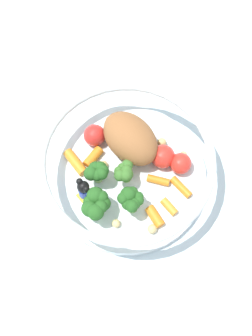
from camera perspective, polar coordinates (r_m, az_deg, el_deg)
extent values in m
plane|color=silver|center=(0.64, 0.27, 0.21)|extent=(2.40, 2.40, 0.00)
cylinder|color=white|center=(0.63, 0.00, -1.02)|extent=(0.20, 0.20, 0.01)
torus|color=white|center=(0.58, 0.00, 0.88)|extent=(0.21, 0.21, 0.01)
ellipsoid|color=#935B33|center=(0.62, 0.66, 3.31)|extent=(0.09, 0.09, 0.05)
cylinder|color=#8EB766|center=(0.62, -0.07, -0.96)|extent=(0.01, 0.01, 0.02)
sphere|color=#386B28|center=(0.60, -0.18, -0.84)|extent=(0.02, 0.02, 0.02)
sphere|color=#386B28|center=(0.60, 0.40, -0.74)|extent=(0.02, 0.02, 0.02)
sphere|color=#386B28|center=(0.60, 0.51, -0.30)|extent=(0.01, 0.01, 0.01)
sphere|color=#386B28|center=(0.60, 0.35, -0.08)|extent=(0.01, 0.01, 0.01)
sphere|color=#386B28|center=(0.60, 0.16, 0.33)|extent=(0.01, 0.01, 0.01)
sphere|color=#386B28|center=(0.60, -0.42, 0.03)|extent=(0.01, 0.01, 0.01)
sphere|color=#386B28|center=(0.60, -0.79, -0.36)|extent=(0.01, 0.01, 0.01)
sphere|color=#386B28|center=(0.60, -0.66, -0.83)|extent=(0.01, 0.01, 0.01)
cylinder|color=#7FAD5B|center=(0.60, 0.70, -4.22)|extent=(0.01, 0.01, 0.02)
sphere|color=#23561E|center=(0.58, 0.65, -4.27)|extent=(0.01, 0.01, 0.01)
sphere|color=#23561E|center=(0.58, 0.98, -4.00)|extent=(0.01, 0.01, 0.01)
sphere|color=#23561E|center=(0.58, 1.40, -3.62)|extent=(0.01, 0.01, 0.01)
sphere|color=#23561E|center=(0.58, 1.38, -3.24)|extent=(0.01, 0.01, 0.01)
sphere|color=#23561E|center=(0.59, 0.70, -2.74)|extent=(0.01, 0.01, 0.01)
sphere|color=#23561E|center=(0.58, 0.27, -3.03)|extent=(0.02, 0.02, 0.02)
sphere|color=#23561E|center=(0.58, 0.12, -3.45)|extent=(0.01, 0.01, 0.01)
sphere|color=#23561E|center=(0.58, 0.20, -4.01)|extent=(0.01, 0.01, 0.01)
cylinder|color=#7FAD5B|center=(0.62, -3.15, -0.98)|extent=(0.01, 0.01, 0.02)
sphere|color=#23561E|center=(0.60, -3.29, -0.78)|extent=(0.01, 0.01, 0.01)
sphere|color=#23561E|center=(0.60, -2.74, -0.63)|extent=(0.02, 0.02, 0.02)
sphere|color=#23561E|center=(0.60, -2.60, -0.30)|extent=(0.01, 0.01, 0.01)
sphere|color=#23561E|center=(0.60, -2.94, -0.04)|extent=(0.02, 0.02, 0.02)
sphere|color=#23561E|center=(0.60, -3.41, -0.08)|extent=(0.02, 0.02, 0.02)
sphere|color=#23561E|center=(0.60, -3.68, -0.22)|extent=(0.01, 0.01, 0.01)
sphere|color=#23561E|center=(0.60, -3.93, -0.62)|extent=(0.02, 0.02, 0.02)
cylinder|color=#7FAD5B|center=(0.60, -3.13, -4.71)|extent=(0.01, 0.01, 0.02)
sphere|color=#23561E|center=(0.58, -3.41, -4.95)|extent=(0.02, 0.02, 0.02)
sphere|color=#23561E|center=(0.58, -2.83, -4.34)|extent=(0.02, 0.02, 0.02)
sphere|color=#23561E|center=(0.59, -2.54, -3.97)|extent=(0.02, 0.02, 0.02)
sphere|color=#23561E|center=(0.58, -2.77, -3.28)|extent=(0.02, 0.02, 0.02)
sphere|color=#23561E|center=(0.59, -3.43, -3.10)|extent=(0.02, 0.02, 0.02)
sphere|color=#23561E|center=(0.59, -4.14, -3.76)|extent=(0.01, 0.01, 0.01)
sphere|color=#23561E|center=(0.58, -4.09, -4.54)|extent=(0.02, 0.02, 0.02)
cube|color=yellow|center=(0.62, -4.62, -2.98)|extent=(0.02, 0.02, 0.00)
cylinder|color=#1933B2|center=(0.61, -4.70, -2.62)|extent=(0.02, 0.02, 0.02)
sphere|color=black|center=(0.59, -4.81, -2.10)|extent=(0.01, 0.01, 0.01)
sphere|color=black|center=(0.59, -4.47, -2.36)|extent=(0.01, 0.01, 0.01)
sphere|color=black|center=(0.59, -5.23, -1.51)|extent=(0.01, 0.01, 0.01)
cylinder|color=orange|center=(0.63, -5.69, 0.65)|extent=(0.03, 0.03, 0.01)
cylinder|color=orange|center=(0.62, 3.61, -1.37)|extent=(0.01, 0.03, 0.01)
cylinder|color=orange|center=(0.62, 6.17, -2.15)|extent=(0.03, 0.03, 0.01)
cylinder|color=orange|center=(0.60, 3.24, -5.44)|extent=(0.03, 0.03, 0.01)
cylinder|color=orange|center=(0.61, 4.84, -4.33)|extent=(0.02, 0.02, 0.01)
cylinder|color=orange|center=(0.63, -3.65, 1.53)|extent=(0.03, 0.02, 0.01)
sphere|color=red|center=(0.62, 4.14, 1.30)|extent=(0.03, 0.03, 0.03)
sphere|color=red|center=(0.63, -3.54, 3.67)|extent=(0.03, 0.03, 0.03)
sphere|color=red|center=(0.62, 6.15, 0.83)|extent=(0.03, 0.03, 0.03)
sphere|color=#D1B775|center=(0.65, -1.04, 4.76)|extent=(0.01, 0.01, 0.01)
sphere|color=#D1B775|center=(0.65, -1.84, 5.35)|extent=(0.01, 0.01, 0.01)
sphere|color=tan|center=(0.64, 6.43, 1.48)|extent=(0.01, 0.01, 0.01)
sphere|color=#D1B775|center=(0.60, 2.94, -6.82)|extent=(0.01, 0.01, 0.01)
sphere|color=tan|center=(0.64, 4.03, 2.86)|extent=(0.01, 0.01, 0.01)
sphere|color=tan|center=(0.63, -2.49, 0.39)|extent=(0.01, 0.01, 0.01)
sphere|color=#D1B775|center=(0.60, -1.11, -6.22)|extent=(0.01, 0.01, 0.01)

